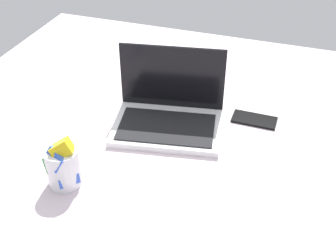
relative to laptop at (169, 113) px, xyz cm
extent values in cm
cube|color=silver|center=(11.87, -0.11, -13.41)|extent=(180.00, 140.00, 18.00)
cube|color=silver|center=(0.54, -2.99, -3.41)|extent=(36.56, 28.49, 2.00)
cube|color=black|center=(0.81, -4.47, -2.21)|extent=(31.56, 21.87, 0.40)
cube|color=black|center=(-1.41, 7.83, 8.09)|extent=(32.65, 6.84, 21.00)
cylinder|color=silver|center=(-17.55, -33.99, 1.09)|extent=(9.00, 9.00, 11.00)
cube|color=blue|center=(-16.44, -34.83, -1.16)|extent=(7.88, 7.81, 3.41)
cube|color=#268C33|center=(-19.08, -34.83, 0.93)|extent=(5.81, 6.48, 4.70)
cube|color=#268C33|center=(-18.55, -34.31, 3.02)|extent=(7.07, 7.42, 7.63)
cube|color=blue|center=(-17.49, -35.31, 5.11)|extent=(7.86, 6.85, 7.16)
cube|color=yellow|center=(-16.99, -33.93, 7.20)|extent=(7.26, 6.49, 6.73)
cube|color=black|center=(25.36, 10.53, -4.01)|extent=(14.09, 6.98, 0.80)
camera|label=1|loc=(36.22, -107.78, 78.01)|focal=47.48mm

